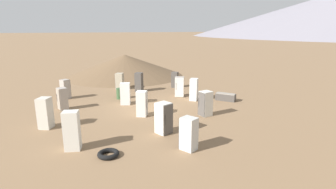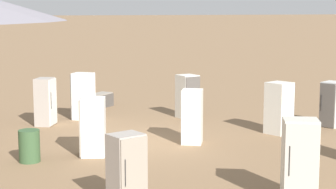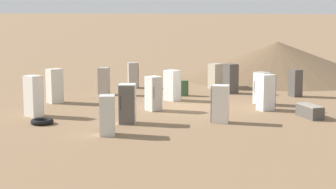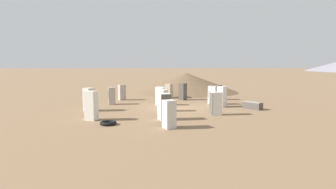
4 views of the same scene
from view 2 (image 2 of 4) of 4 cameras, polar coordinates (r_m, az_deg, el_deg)
ground_plane at (r=18.20m, az=-2.82°, el=-4.63°), size 1000.00×1000.00×0.00m
discarded_fridge_0 at (r=16.22m, az=-7.66°, el=-3.28°), size 0.94×0.94×1.68m
discarded_fridge_2 at (r=11.88m, az=-4.21°, el=-7.79°), size 0.76×0.71×1.60m
discarded_fridge_4 at (r=21.67m, az=-8.62°, el=-0.18°), size 0.96×0.96×1.80m
discarded_fridge_5 at (r=17.57m, az=2.48°, el=-2.25°), size 0.89×0.90×1.71m
discarded_fridge_6 at (r=20.83m, az=-12.35°, el=-0.73°), size 0.93×0.96×1.73m
discarded_fridge_7 at (r=19.33m, az=11.23°, el=-1.35°), size 0.92×0.88×1.75m
discarded_fridge_8 at (r=24.28m, az=-7.21°, el=-0.65°), size 1.67×1.36×0.60m
discarded_fridge_9 at (r=12.50m, az=13.23°, el=-6.61°), size 0.98×0.96×1.84m
discarded_fridge_13 at (r=20.97m, az=16.28°, el=-0.95°), size 0.91×0.81×1.62m
discarded_fridge_14 at (r=21.76m, az=2.00°, el=-0.21°), size 0.73×0.82×1.68m
rusty_barrel at (r=15.95m, az=-13.91°, el=-5.10°), size 0.58×0.58×0.90m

